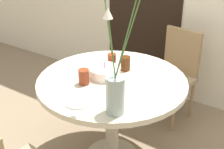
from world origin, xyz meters
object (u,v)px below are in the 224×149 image
at_px(side_plate, 78,103).
at_px(drink_glass_2, 126,64).
at_px(chair_far_back, 175,70).
at_px(drink_glass_1, 84,77).
at_px(birthday_cake, 105,72).
at_px(flower_vase, 116,83).
at_px(drink_glass_0, 112,61).

xyz_separation_m(side_plate, drink_glass_2, (-0.00, 0.60, 0.05)).
height_order(chair_far_back, drink_glass_2, chair_far_back).
bearing_deg(drink_glass_2, chair_far_back, 79.27).
bearing_deg(chair_far_back, drink_glass_1, -95.28).
bearing_deg(birthday_cake, drink_glass_1, -108.03).
relative_size(flower_vase, drink_glass_2, 6.95).
height_order(chair_far_back, side_plate, chair_far_back).
bearing_deg(drink_glass_0, drink_glass_2, 7.49).
bearing_deg(birthday_cake, drink_glass_2, 68.23).
bearing_deg(flower_vase, drink_glass_2, 115.67).
relative_size(flower_vase, drink_glass_0, 6.86).
distance_m(side_plate, drink_glass_2, 0.60).
relative_size(drink_glass_1, drink_glass_2, 1.00).
distance_m(flower_vase, drink_glass_2, 0.62).
xyz_separation_m(flower_vase, drink_glass_1, (-0.40, 0.18, -0.15)).
bearing_deg(drink_glass_0, drink_glass_1, -91.71).
height_order(side_plate, drink_glass_2, drink_glass_2).
bearing_deg(drink_glass_1, drink_glass_0, 88.29).
distance_m(chair_far_back, birthday_cake, 0.98).
relative_size(drink_glass_0, drink_glass_1, 1.02).
bearing_deg(drink_glass_1, side_plate, -59.74).
xyz_separation_m(chair_far_back, birthday_cake, (-0.21, -0.91, 0.29)).
distance_m(birthday_cake, drink_glass_0, 0.18).
xyz_separation_m(birthday_cake, drink_glass_1, (-0.06, -0.18, 0.02)).
height_order(drink_glass_0, drink_glass_1, drink_glass_0).
distance_m(birthday_cake, drink_glass_1, 0.19).
relative_size(birthday_cake, side_plate, 1.46).
xyz_separation_m(flower_vase, drink_glass_0, (-0.39, 0.53, -0.14)).
distance_m(drink_glass_0, drink_glass_2, 0.12).
bearing_deg(drink_glass_0, chair_far_back, 70.65).
bearing_deg(side_plate, drink_glass_0, 102.19).
relative_size(chair_far_back, flower_vase, 1.14).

